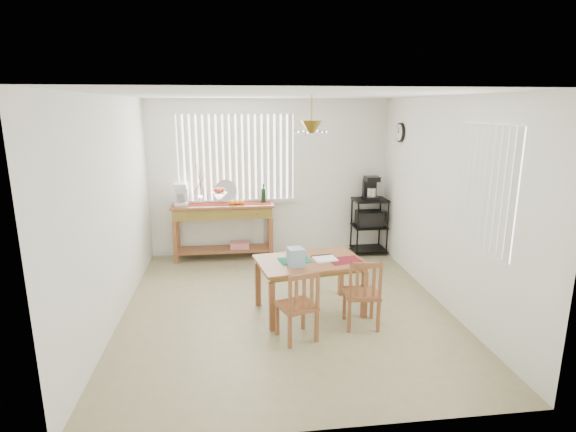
{
  "coord_description": "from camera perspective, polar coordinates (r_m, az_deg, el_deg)",
  "views": [
    {
      "loc": [
        -0.62,
        -5.22,
        2.47
      ],
      "look_at": [
        0.1,
        0.55,
        1.05
      ],
      "focal_mm": 28.0,
      "sensor_mm": 36.0,
      "label": 1
    }
  ],
  "objects": [
    {
      "name": "ground",
      "position": [
        5.81,
        -0.32,
        -11.49
      ],
      "size": [
        4.0,
        4.5,
        0.01
      ],
      "primitive_type": "cube",
      "color": "tan"
    },
    {
      "name": "room_shell",
      "position": [
        5.33,
        -0.33,
        5.32
      ],
      "size": [
        4.2,
        4.7,
        2.7
      ],
      "color": "white",
      "rests_on": "ground"
    },
    {
      "name": "sideboard",
      "position": [
        7.44,
        -8.14,
        -0.23
      ],
      "size": [
        1.64,
        0.46,
        0.92
      ],
      "color": "brown",
      "rests_on": "ground"
    },
    {
      "name": "sideboard_items",
      "position": [
        7.38,
        -10.38,
        2.56
      ],
      "size": [
        1.56,
        0.39,
        0.71
      ],
      "color": "maroon",
      "rests_on": "sideboard"
    },
    {
      "name": "wire_cart",
      "position": [
        7.8,
        10.28,
        -0.59
      ],
      "size": [
        0.56,
        0.45,
        0.95
      ],
      "color": "black",
      "rests_on": "ground"
    },
    {
      "name": "cart_items",
      "position": [
        7.69,
        10.43,
        3.46
      ],
      "size": [
        0.22,
        0.27,
        0.39
      ],
      "color": "black",
      "rests_on": "wire_cart"
    },
    {
      "name": "dining_table",
      "position": [
        5.47,
        2.78,
        -6.38
      ],
      "size": [
        1.36,
        1.0,
        0.67
      ],
      "color": "brown",
      "rests_on": "ground"
    },
    {
      "name": "table_items",
      "position": [
        5.29,
        1.94,
        -5.3
      ],
      "size": [
        1.01,
        0.45,
        0.21
      ],
      "color": "#147251",
      "rests_on": "dining_table"
    },
    {
      "name": "chair_left",
      "position": [
        4.89,
        1.32,
        -11.35
      ],
      "size": [
        0.47,
        0.47,
        0.81
      ],
      "color": "brown",
      "rests_on": "ground"
    },
    {
      "name": "chair_right",
      "position": [
        5.23,
        9.4,
        -9.73
      ],
      "size": [
        0.41,
        0.41,
        0.83
      ],
      "color": "brown",
      "rests_on": "ground"
    }
  ]
}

